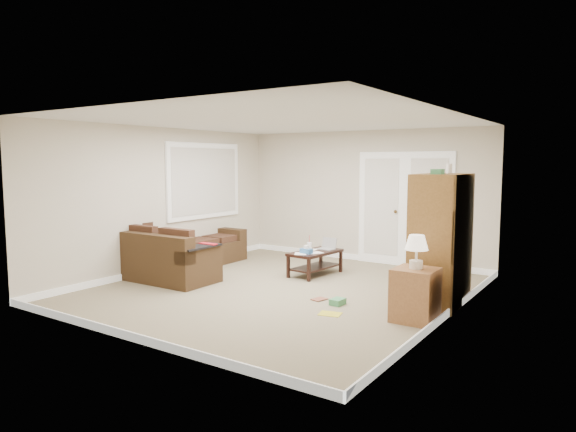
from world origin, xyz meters
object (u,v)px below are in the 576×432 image
Objects in this scene: tv_armoire at (441,239)px; coffee_table at (316,262)px; sectional_sofa at (182,254)px; side_cabinet at (415,290)px.

coffee_table is at bearing 162.80° from tv_armoire.
sectional_sofa is 4.42m from tv_armoire.
coffee_table is 0.99× the size of side_cabinet.
sectional_sofa is 4.38m from side_cabinet.
side_cabinet reaches higher than coffee_table.
side_cabinet reaches higher than sectional_sofa.
tv_armoire is at bearing 5.79° from sectional_sofa.
coffee_table is 0.55× the size of tv_armoire.
sectional_sofa is 2.47× the size of side_cabinet.
side_cabinet is (0.00, -0.94, -0.51)m from tv_armoire.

